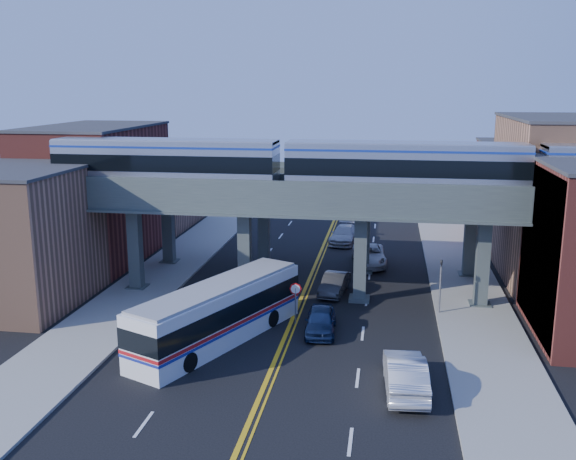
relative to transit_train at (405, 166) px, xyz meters
name	(u,v)px	position (x,y,z in m)	size (l,w,h in m)	color
ground	(283,342)	(-6.73, -8.00, -9.29)	(120.00, 120.00, 0.00)	black
sidewalk_west	(154,280)	(-18.23, 2.00, -9.21)	(5.00, 70.00, 0.16)	gray
sidewalk_east	(468,295)	(4.77, 2.00, -9.21)	(5.00, 70.00, 0.16)	gray
building_west_a	(18,238)	(-25.23, -4.00, -4.79)	(8.00, 10.00, 9.00)	#A47254
building_west_b	(97,194)	(-25.23, 8.00, -3.79)	(8.00, 14.00, 11.00)	brown
building_west_c	(153,187)	(-25.23, 21.00, -5.29)	(8.00, 10.00, 8.00)	#A47254
building_east_b	(560,200)	(11.77, 8.00, -3.29)	(8.00, 14.00, 12.00)	#A47254
building_east_c	(524,192)	(11.77, 21.00, -4.79)	(8.00, 10.00, 9.00)	brown
mural_panel	(539,255)	(7.82, -4.00, -4.54)	(0.10, 9.50, 9.50)	teal
elevated_viaduct_near	(302,206)	(-6.73, 0.00, -2.82)	(52.00, 3.60, 7.40)	#475251
elevated_viaduct_far	(314,190)	(-6.73, 7.00, -2.82)	(52.00, 3.60, 7.40)	#475251
transit_train	(405,166)	(0.00, 0.00, 0.00)	(47.73, 2.99, 3.49)	black
stop_sign	(296,296)	(-6.43, -5.00, -7.53)	(0.76, 0.09, 2.63)	slate
traffic_signal	(441,280)	(2.47, -2.00, -6.99)	(0.15, 0.18, 4.10)	slate
transit_bus	(219,313)	(-10.38, -8.41, -7.61)	(7.74, 12.67, 3.26)	silver
car_lane_a	(321,321)	(-4.74, -6.21, -8.54)	(1.76, 4.37, 1.49)	#111D3F
car_lane_b	(334,284)	(-4.56, 1.18, -8.57)	(1.52, 4.37, 1.44)	#333336
car_lane_c	(369,255)	(-2.38, 9.15, -8.50)	(2.62, 5.67, 1.58)	#BCBCBE
car_lane_d	(344,234)	(-4.93, 16.31, -8.50)	(2.20, 5.42, 1.57)	#ADADB2
car_parked_curb	(405,374)	(0.09, -13.02, -8.40)	(1.89, 5.41, 1.78)	silver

